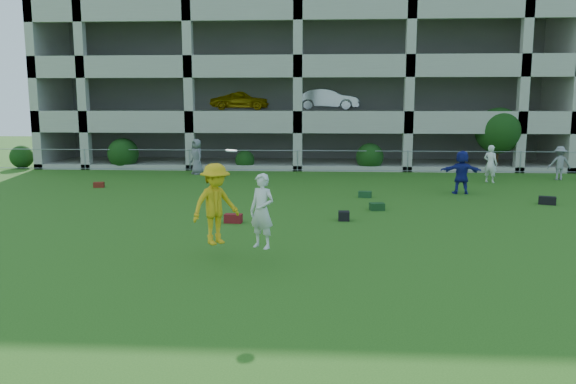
# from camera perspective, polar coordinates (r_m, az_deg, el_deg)

# --- Properties ---
(ground) EXTENTS (100.00, 100.00, 0.00)m
(ground) POSITION_cam_1_polar(r_m,az_deg,el_deg) (12.38, -3.07, -8.59)
(ground) COLOR #235114
(ground) RESTS_ON ground
(bystander_c) EXTENTS (1.04, 1.08, 1.87)m
(bystander_c) POSITION_cam_1_polar(r_m,az_deg,el_deg) (30.03, -9.24, 3.56)
(bystander_c) COLOR slate
(bystander_c) RESTS_ON ground
(bystander_d) EXTENTS (1.69, 0.58, 1.81)m
(bystander_d) POSITION_cam_1_polar(r_m,az_deg,el_deg) (24.38, 17.22, 1.94)
(bystander_d) COLOR navy
(bystander_d) RESTS_ON ground
(bystander_e) EXTENTS (0.78, 0.74, 1.79)m
(bystander_e) POSITION_cam_1_polar(r_m,az_deg,el_deg) (28.22, 19.88, 2.71)
(bystander_e) COLOR white
(bystander_e) RESTS_ON ground
(bystander_f) EXTENTS (1.11, 0.69, 1.65)m
(bystander_f) POSITION_cam_1_polar(r_m,az_deg,el_deg) (30.54, 25.86, 2.66)
(bystander_f) COLOR gray
(bystander_f) RESTS_ON ground
(bag_red_a) EXTENTS (0.57, 0.34, 0.28)m
(bag_red_a) POSITION_cam_1_polar(r_m,az_deg,el_deg) (17.80, -5.58, -2.69)
(bag_red_a) COLOR maroon
(bag_red_a) RESTS_ON ground
(bag_green_c) EXTENTS (0.55, 0.42, 0.26)m
(bag_green_c) POSITION_cam_1_polar(r_m,az_deg,el_deg) (20.03, 9.02, -1.47)
(bag_green_c) COLOR #13361B
(bag_green_c) RESTS_ON ground
(crate_d) EXTENTS (0.35, 0.35, 0.30)m
(crate_d) POSITION_cam_1_polar(r_m,az_deg,el_deg) (18.14, 5.70, -2.43)
(crate_d) COLOR black
(crate_d) RESTS_ON ground
(bag_black_e) EXTENTS (0.67, 0.48, 0.30)m
(bag_black_e) POSITION_cam_1_polar(r_m,az_deg,el_deg) (23.01, 24.84, -0.79)
(bag_black_e) COLOR black
(bag_black_e) RESTS_ON ground
(bag_red_f) EXTENTS (0.49, 0.36, 0.24)m
(bag_red_f) POSITION_cam_1_polar(r_m,az_deg,el_deg) (26.47, -18.66, 0.70)
(bag_red_f) COLOR #611D10
(bag_red_f) RESTS_ON ground
(bag_green_g) EXTENTS (0.55, 0.39, 0.25)m
(bag_green_g) POSITION_cam_1_polar(r_m,az_deg,el_deg) (22.64, 7.82, -0.24)
(bag_green_g) COLOR #173914
(bag_green_g) RESTS_ON ground
(frisbee_contest) EXTENTS (2.28, 1.66, 2.33)m
(frisbee_contest) POSITION_cam_1_polar(r_m,az_deg,el_deg) (13.47, -6.48, -1.35)
(frisbee_contest) COLOR gold
(frisbee_contest) RESTS_ON ground
(parking_garage) EXTENTS (30.00, 14.00, 12.00)m
(parking_garage) POSITION_cam_1_polar(r_m,az_deg,el_deg) (39.51, 1.56, 12.34)
(parking_garage) COLOR #9E998C
(parking_garage) RESTS_ON ground
(fence) EXTENTS (36.06, 0.06, 1.20)m
(fence) POSITION_cam_1_polar(r_m,az_deg,el_deg) (30.91, 0.96, 3.23)
(fence) COLOR gray
(fence) RESTS_ON ground
(shrub_row) EXTENTS (34.38, 2.52, 3.50)m
(shrub_row) POSITION_cam_1_polar(r_m,az_deg,el_deg) (31.66, 9.39, 4.88)
(shrub_row) COLOR #163D11
(shrub_row) RESTS_ON ground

